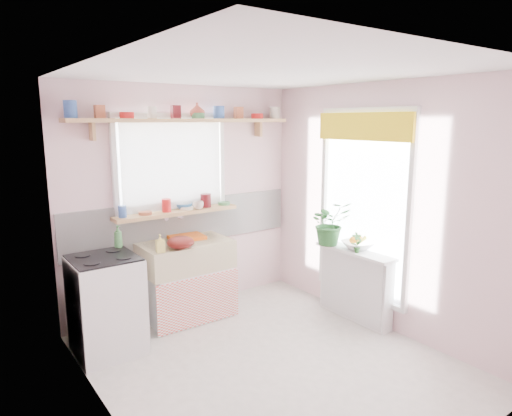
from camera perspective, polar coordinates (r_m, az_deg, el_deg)
room at (r=4.87m, az=1.92°, el=2.04°), size 3.20×3.20×3.20m
sink_unit at (r=5.04m, az=-8.64°, el=-8.81°), size 0.95×0.65×1.11m
cooker at (r=4.49m, az=-18.21°, el=-11.40°), size 0.58×0.58×0.93m
radiator_ledge at (r=5.08m, az=12.29°, el=-9.21°), size 0.22×0.95×0.78m
windowsill at (r=5.01m, az=-9.85°, el=-0.55°), size 1.40×0.22×0.04m
pine_shelf at (r=4.97m, az=-8.59°, el=10.77°), size 2.52×0.24×0.04m
shelf_crockery at (r=4.96m, az=-8.86°, el=11.63°), size 2.47×0.11×0.12m
sill_crockery at (r=4.98m, az=-10.39°, el=0.22°), size 1.35×0.11×0.12m
dish_tray at (r=5.03m, az=-8.63°, el=-3.64°), size 0.39×0.31×0.04m
colander at (r=4.66m, az=-9.41°, el=-4.27°), size 0.36×0.36×0.12m
jade_plant at (r=5.05m, az=9.22°, el=-1.85°), size 0.54×0.51×0.49m
fruit_bowl at (r=4.98m, az=12.56°, el=-4.56°), size 0.42×0.42×0.08m
herb_pot at (r=4.82m, az=12.51°, el=-4.25°), size 0.13×0.10×0.22m
soap_bottle_sink at (r=4.57m, az=-11.88°, el=-4.34°), size 0.10×0.10×0.18m
sill_cup at (r=5.05m, az=-7.20°, el=0.35°), size 0.15×0.15×0.09m
sill_bowl at (r=5.10m, az=-9.04°, el=0.26°), size 0.25×0.25×0.06m
shelf_vase at (r=5.05m, az=-7.36°, el=11.99°), size 0.20×0.20×0.17m
cooker_bottle at (r=4.58m, az=-16.86°, el=-3.45°), size 0.10×0.10×0.22m
fruit at (r=4.98m, az=12.58°, el=-3.85°), size 0.20×0.14×0.10m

